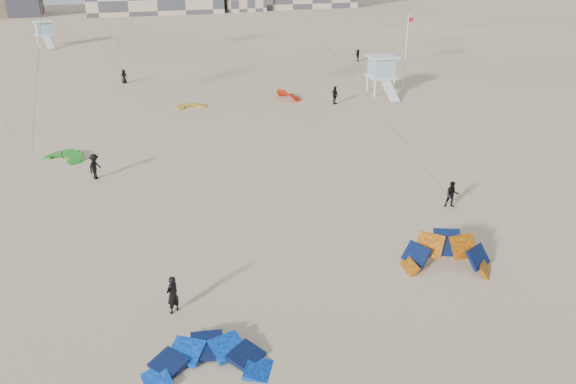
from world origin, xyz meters
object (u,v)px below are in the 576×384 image
object	(u,v)px
kite_ground_blue	(208,367)
kite_ground_orange	(446,269)
kitesurfer_main	(173,295)
lifeguard_tower_near	(381,75)

from	to	relation	value
kite_ground_blue	kite_ground_orange	world-z (taller)	kite_ground_orange
kitesurfer_main	lifeguard_tower_near	xyz separation A→B (m)	(26.78, 33.17, 1.14)
lifeguard_tower_near	kite_ground_orange	bearing A→B (deg)	-107.91
lifeguard_tower_near	kite_ground_blue	bearing A→B (deg)	-121.14
kite_ground_blue	lifeguard_tower_near	xyz separation A→B (m)	(26.06, 37.13, 2.02)
kite_ground_orange	kitesurfer_main	xyz separation A→B (m)	(-13.24, 0.61, 0.88)
kite_ground_blue	lifeguard_tower_near	world-z (taller)	lifeguard_tower_near
kitesurfer_main	lifeguard_tower_near	size ratio (longest dim) A/B	0.31
kite_ground_orange	kitesurfer_main	size ratio (longest dim) A/B	2.50
kite_ground_blue	kite_ground_orange	xyz separation A→B (m)	(12.52, 3.34, 0.00)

